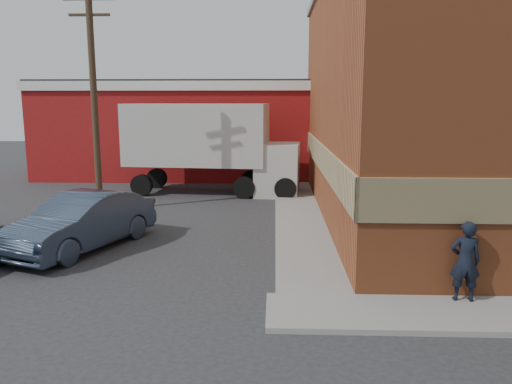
% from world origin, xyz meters
% --- Properties ---
extents(ground, '(90.00, 90.00, 0.00)m').
position_xyz_m(ground, '(0.00, 0.00, 0.00)').
color(ground, '#28282B').
rests_on(ground, ground).
extents(brick_building, '(14.25, 18.25, 9.36)m').
position_xyz_m(brick_building, '(8.50, 9.00, 4.68)').
color(brick_building, '#A6502A').
rests_on(brick_building, ground).
extents(sidewalk_west, '(1.80, 18.00, 0.12)m').
position_xyz_m(sidewalk_west, '(0.60, 9.00, 0.06)').
color(sidewalk_west, gray).
rests_on(sidewalk_west, ground).
extents(warehouse, '(16.30, 8.30, 5.60)m').
position_xyz_m(warehouse, '(-6.00, 20.00, 2.81)').
color(warehouse, maroon).
rests_on(warehouse, ground).
extents(utility_pole, '(2.00, 0.26, 9.00)m').
position_xyz_m(utility_pole, '(-7.50, 9.00, 4.75)').
color(utility_pole, '#463623').
rests_on(utility_pole, ground).
extents(man, '(0.68, 0.48, 1.78)m').
position_xyz_m(man, '(3.81, -0.25, 1.01)').
color(man, black).
rests_on(man, sidewalk_south).
extents(sedan, '(3.52, 5.43, 1.69)m').
position_xyz_m(sedan, '(-6.14, 3.65, 0.85)').
color(sedan, '#323F54').
rests_on(sedan, ground).
extents(box_truck, '(8.96, 3.39, 4.32)m').
position_xyz_m(box_truck, '(-3.25, 13.14, 2.49)').
color(box_truck, beige).
rests_on(box_truck, ground).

